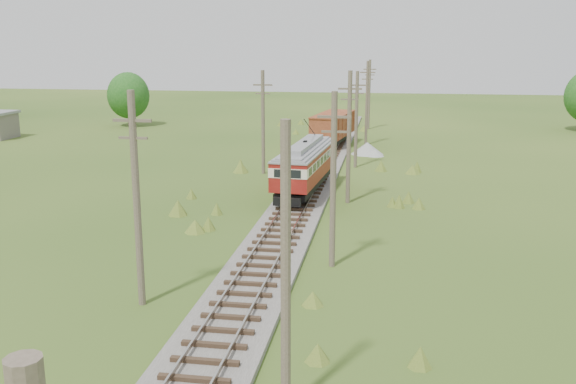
# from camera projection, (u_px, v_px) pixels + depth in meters

# --- Properties ---
(railbed_main) EXTENTS (3.60, 96.00, 0.57)m
(railbed_main) POSITION_uv_depth(u_px,v_px,m) (307.00, 189.00, 47.62)
(railbed_main) COLOR #605B54
(railbed_main) RESTS_ON ground
(streetcar) EXTENTS (3.39, 11.18, 5.06)m
(streetcar) POSITION_uv_depth(u_px,v_px,m) (305.00, 163.00, 45.82)
(streetcar) COLOR black
(streetcar) RESTS_ON ground
(gondola) EXTENTS (4.21, 9.28, 2.97)m
(gondola) POSITION_uv_depth(u_px,v_px,m) (333.00, 126.00, 67.39)
(gondola) COLOR black
(gondola) RESTS_ON ground
(gravel_pile) EXTENTS (3.28, 3.48, 1.19)m
(gravel_pile) POSITION_uv_depth(u_px,v_px,m) (368.00, 149.00, 63.13)
(gravel_pile) COLOR gray
(gravel_pile) RESTS_ON ground
(utility_pole_r_1) EXTENTS (0.30, 0.30, 8.80)m
(utility_pole_r_1) POSITION_uv_depth(u_px,v_px,m) (286.00, 273.00, 18.30)
(utility_pole_r_1) COLOR brown
(utility_pole_r_1) RESTS_ON ground
(utility_pole_r_2) EXTENTS (1.60, 0.30, 8.60)m
(utility_pole_r_2) POSITION_uv_depth(u_px,v_px,m) (333.00, 179.00, 30.76)
(utility_pole_r_2) COLOR brown
(utility_pole_r_2) RESTS_ON ground
(utility_pole_r_3) EXTENTS (1.60, 0.30, 9.00)m
(utility_pole_r_3) POSITION_uv_depth(u_px,v_px,m) (349.00, 136.00, 43.23)
(utility_pole_r_3) COLOR brown
(utility_pole_r_3) RESTS_ON ground
(utility_pole_r_4) EXTENTS (1.60, 0.30, 8.40)m
(utility_pole_r_4) POSITION_uv_depth(u_px,v_px,m) (356.00, 119.00, 55.83)
(utility_pole_r_4) COLOR brown
(utility_pole_r_4) RESTS_ON ground
(utility_pole_r_5) EXTENTS (1.60, 0.30, 8.90)m
(utility_pole_r_5) POSITION_uv_depth(u_px,v_px,m) (367.00, 102.00, 68.21)
(utility_pole_r_5) COLOR brown
(utility_pole_r_5) RESTS_ON ground
(utility_pole_r_6) EXTENTS (1.60, 0.30, 8.70)m
(utility_pole_r_6) POSITION_uv_depth(u_px,v_px,m) (369.00, 94.00, 80.76)
(utility_pole_r_6) COLOR brown
(utility_pole_r_6) RESTS_ON ground
(utility_pole_l_a) EXTENTS (1.60, 0.30, 9.00)m
(utility_pole_l_a) POSITION_uv_depth(u_px,v_px,m) (137.00, 198.00, 26.10)
(utility_pole_l_a) COLOR brown
(utility_pole_l_a) RESTS_ON ground
(utility_pole_l_b) EXTENTS (1.60, 0.30, 8.60)m
(utility_pole_l_b) POSITION_uv_depth(u_px,v_px,m) (263.00, 121.00, 53.11)
(utility_pole_l_b) COLOR brown
(utility_pole_l_b) RESTS_ON ground
(tree_mid_a) EXTENTS (5.46, 5.46, 7.03)m
(tree_mid_a) POSITION_uv_depth(u_px,v_px,m) (128.00, 95.00, 83.72)
(tree_mid_a) COLOR #38281C
(tree_mid_a) RESTS_ON ground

